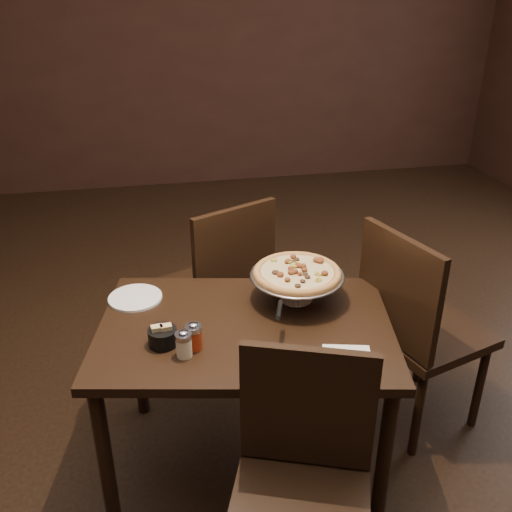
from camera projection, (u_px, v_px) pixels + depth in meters
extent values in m
cube|color=black|center=(262.00, 442.00, 2.51)|extent=(6.00, 7.00, 0.02)
cube|color=black|center=(179.00, 29.00, 4.95)|extent=(6.00, 0.02, 2.80)
cube|color=black|center=(245.00, 329.00, 2.11)|extent=(1.20, 0.92, 0.04)
cylinder|color=black|center=(105.00, 460.00, 1.99)|extent=(0.05, 0.05, 0.64)
cylinder|color=black|center=(384.00, 460.00, 1.99)|extent=(0.05, 0.05, 0.64)
cylinder|color=black|center=(138.00, 354.00, 2.53)|extent=(0.05, 0.05, 0.64)
cylinder|color=black|center=(357.00, 354.00, 2.53)|extent=(0.05, 0.05, 0.64)
cylinder|color=#ADADB4|center=(296.00, 300.00, 2.26)|extent=(0.13, 0.13, 0.01)
cylinder|color=#ADADB4|center=(297.00, 288.00, 2.23)|extent=(0.03, 0.03, 0.10)
cylinder|color=#ADADB4|center=(297.00, 277.00, 2.21)|extent=(0.09, 0.09, 0.01)
cylinder|color=#B1B0B6|center=(297.00, 275.00, 2.21)|extent=(0.36, 0.36, 0.01)
torus|color=#B1B0B6|center=(297.00, 275.00, 2.21)|extent=(0.37, 0.37, 0.01)
cylinder|color=#A36D30|center=(297.00, 273.00, 2.20)|extent=(0.33, 0.33, 0.01)
torus|color=#A36D30|center=(297.00, 273.00, 2.20)|extent=(0.34, 0.34, 0.03)
cylinder|color=tan|center=(297.00, 272.00, 2.20)|extent=(0.28, 0.28, 0.01)
cylinder|color=beige|center=(184.00, 347.00, 1.92)|extent=(0.05, 0.05, 0.07)
cylinder|color=#ADADB4|center=(183.00, 336.00, 1.90)|extent=(0.06, 0.06, 0.02)
ellipsoid|color=#ADADB4|center=(183.00, 332.00, 1.89)|extent=(0.03, 0.03, 0.01)
cylinder|color=#9A220E|center=(194.00, 339.00, 1.96)|extent=(0.06, 0.06, 0.07)
cylinder|color=#ADADB4|center=(193.00, 328.00, 1.94)|extent=(0.06, 0.06, 0.02)
ellipsoid|color=#ADADB4|center=(193.00, 324.00, 1.93)|extent=(0.03, 0.03, 0.01)
cylinder|color=black|center=(163.00, 337.00, 1.98)|extent=(0.10, 0.10, 0.06)
cube|color=#D7B67C|center=(158.00, 334.00, 1.97)|extent=(0.04, 0.03, 0.07)
cube|color=#D7B67C|center=(166.00, 333.00, 1.97)|extent=(0.04, 0.03, 0.07)
cube|color=white|center=(348.00, 361.00, 1.89)|extent=(0.19, 0.19, 0.02)
cylinder|color=white|center=(135.00, 298.00, 2.27)|extent=(0.21, 0.21, 0.01)
cylinder|color=white|center=(273.00, 367.00, 1.87)|extent=(0.21, 0.21, 0.01)
cone|color=#ADADB4|center=(279.00, 311.00, 1.97)|extent=(0.13, 0.13, 0.00)
cylinder|color=black|center=(279.00, 310.00, 1.97)|extent=(0.05, 0.12, 0.02)
cube|color=black|center=(214.00, 287.00, 2.83)|extent=(0.57, 0.57, 0.04)
cube|color=black|center=(235.00, 255.00, 2.57)|extent=(0.40, 0.21, 0.45)
cylinder|color=black|center=(225.00, 302.00, 3.15)|extent=(0.04, 0.04, 0.42)
cylinder|color=black|center=(169.00, 322.00, 2.96)|extent=(0.04, 0.04, 0.42)
cylinder|color=black|center=(263.00, 330.00, 2.90)|extent=(0.04, 0.04, 0.42)
cylinder|color=black|center=(204.00, 355.00, 2.71)|extent=(0.04, 0.04, 0.42)
cube|color=black|center=(307.00, 407.00, 1.72)|extent=(0.39, 0.17, 0.43)
cylinder|color=black|center=(253.00, 512.00, 1.94)|extent=(0.04, 0.04, 0.40)
cube|color=black|center=(427.00, 332.00, 2.45)|extent=(0.55, 0.55, 0.04)
cube|color=black|center=(398.00, 290.00, 2.25)|extent=(0.16, 0.43, 0.46)
cylinder|color=black|center=(479.00, 386.00, 2.50)|extent=(0.04, 0.04, 0.43)
cylinder|color=black|center=(421.00, 344.00, 2.78)|extent=(0.04, 0.04, 0.43)
cylinder|color=black|center=(418.00, 414.00, 2.34)|extent=(0.04, 0.04, 0.43)
cylinder|color=black|center=(363.00, 366.00, 2.62)|extent=(0.04, 0.04, 0.43)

